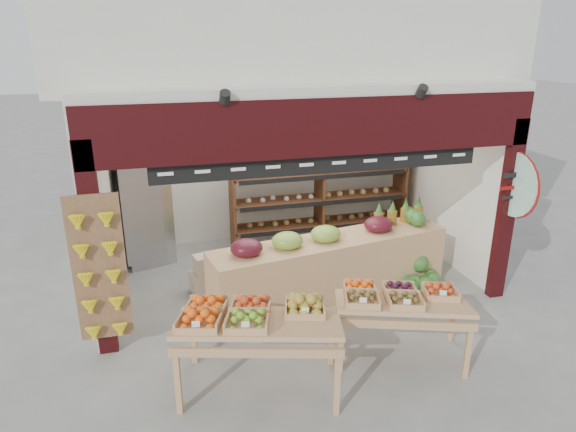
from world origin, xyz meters
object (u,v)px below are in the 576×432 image
at_px(back_shelving, 320,177).
at_px(refrigerator, 143,206).
at_px(display_table_left, 248,318).
at_px(cardboard_stack, 218,274).
at_px(mid_counter, 330,265).
at_px(display_table_right, 396,299).
at_px(watermelon_pile, 417,276).

relative_size(back_shelving, refrigerator, 1.66).
height_order(back_shelving, display_table_left, back_shelving).
height_order(cardboard_stack, mid_counter, mid_counter).
bearing_deg(back_shelving, cardboard_stack, -146.63).
bearing_deg(cardboard_stack, mid_counter, -24.09).
bearing_deg(refrigerator, back_shelving, -16.07).
relative_size(display_table_left, display_table_right, 1.11).
relative_size(cardboard_stack, watermelon_pile, 1.33).
distance_m(display_table_right, watermelon_pile, 1.97).
bearing_deg(mid_counter, back_shelving, 76.03).
xyz_separation_m(mid_counter, display_table_right, (0.25, -1.62, 0.27)).
bearing_deg(display_table_left, display_table_right, 3.88).
distance_m(back_shelving, refrigerator, 3.14).
bearing_deg(display_table_right, mid_counter, 98.81).
xyz_separation_m(cardboard_stack, display_table_left, (0.02, -2.44, 0.64)).
height_order(cardboard_stack, display_table_right, display_table_right).
relative_size(display_table_right, watermelon_pile, 2.35).
distance_m(refrigerator, display_table_left, 3.91).
xyz_separation_m(display_table_left, watermelon_pile, (2.92, 1.63, -0.67)).
relative_size(back_shelving, watermelon_pile, 4.44).
xyz_separation_m(back_shelving, cardboard_stack, (-2.08, -1.37, -1.04)).
height_order(back_shelving, mid_counter, back_shelving).
distance_m(refrigerator, watermelon_pile, 4.60).
relative_size(back_shelving, cardboard_stack, 3.34).
xyz_separation_m(back_shelving, mid_counter, (-0.51, -2.07, -0.76)).
distance_m(back_shelving, cardboard_stack, 2.70).
bearing_deg(watermelon_pile, display_table_left, -150.88).
relative_size(cardboard_stack, display_table_right, 0.56).
relative_size(refrigerator, display_table_right, 1.14).
height_order(refrigerator, mid_counter, refrigerator).
xyz_separation_m(mid_counter, display_table_left, (-1.54, -1.74, 0.36)).
bearing_deg(back_shelving, refrigerator, -179.14).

